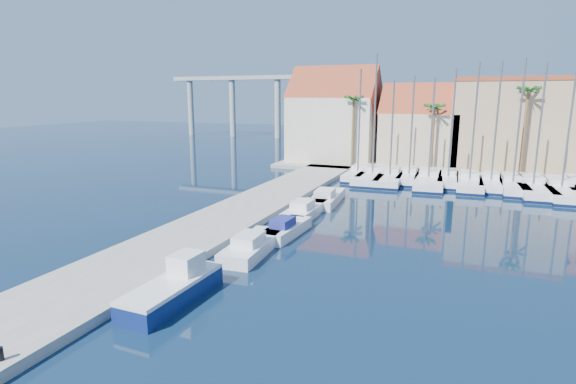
% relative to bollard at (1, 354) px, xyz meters
% --- Properties ---
extents(ground, '(260.00, 260.00, 0.00)m').
position_rel_bollard_xyz_m(ground, '(6.60, 6.56, -0.75)').
color(ground, black).
rests_on(ground, ground).
extents(quay_west, '(6.00, 77.00, 0.50)m').
position_rel_bollard_xyz_m(quay_west, '(-2.40, 20.06, -0.50)').
color(quay_west, gray).
rests_on(quay_west, ground).
extents(shore_north, '(54.00, 16.00, 0.50)m').
position_rel_bollard_xyz_m(shore_north, '(16.60, 54.56, -0.50)').
color(shore_north, gray).
rests_on(shore_north, ground).
extents(bollard, '(0.20, 0.20, 0.50)m').
position_rel_bollard_xyz_m(bollard, '(0.00, 0.00, 0.00)').
color(bollard, black).
rests_on(bollard, quay_west).
extents(fishing_boat, '(2.12, 5.93, 2.06)m').
position_rel_bollard_xyz_m(fishing_boat, '(2.20, 7.20, -0.07)').
color(fishing_boat, navy).
rests_on(fishing_boat, ground).
extents(motorboat_west_0, '(2.47, 6.55, 1.40)m').
position_rel_bollard_xyz_m(motorboat_west_0, '(2.66, 14.67, -0.24)').
color(motorboat_west_0, white).
rests_on(motorboat_west_0, ground).
extents(motorboat_west_1, '(2.01, 5.50, 1.40)m').
position_rel_bollard_xyz_m(motorboat_west_1, '(3.24, 18.80, -0.24)').
color(motorboat_west_1, white).
rests_on(motorboat_west_1, ground).
extents(motorboat_west_2, '(2.07, 6.40, 1.40)m').
position_rel_bollard_xyz_m(motorboat_west_2, '(2.67, 24.39, -0.24)').
color(motorboat_west_2, white).
rests_on(motorboat_west_2, ground).
extents(motorboat_west_3, '(2.75, 7.07, 1.40)m').
position_rel_bollard_xyz_m(motorboat_west_3, '(2.96, 29.42, -0.24)').
color(motorboat_west_3, white).
rests_on(motorboat_west_3, ground).
extents(sailboat_0, '(2.32, 8.61, 12.80)m').
position_rel_bollard_xyz_m(sailboat_0, '(2.80, 43.02, -0.13)').
color(sailboat_0, white).
rests_on(sailboat_0, ground).
extents(sailboat_1, '(3.31, 11.60, 14.31)m').
position_rel_bollard_xyz_m(sailboat_1, '(4.65, 42.66, -0.17)').
color(sailboat_1, white).
rests_on(sailboat_1, ground).
extents(sailboat_2, '(3.33, 10.64, 11.42)m').
position_rel_bollard_xyz_m(sailboat_2, '(6.71, 42.22, -0.19)').
color(sailboat_2, white).
rests_on(sailboat_2, ground).
extents(sailboat_3, '(2.27, 8.34, 11.92)m').
position_rel_bollard_xyz_m(sailboat_3, '(8.72, 43.34, -0.14)').
color(sailboat_3, white).
rests_on(sailboat_3, ground).
extents(sailboat_4, '(3.81, 11.55, 11.67)m').
position_rel_bollard_xyz_m(sailboat_4, '(10.92, 42.25, -0.19)').
color(sailboat_4, white).
rests_on(sailboat_4, ground).
extents(sailboat_5, '(2.37, 8.25, 12.63)m').
position_rel_bollard_xyz_m(sailboat_5, '(12.98, 43.26, -0.13)').
color(sailboat_5, white).
rests_on(sailboat_5, ground).
extents(sailboat_6, '(2.93, 10.02, 13.17)m').
position_rel_bollard_xyz_m(sailboat_6, '(15.19, 42.36, -0.16)').
color(sailboat_6, white).
rests_on(sailboat_6, ground).
extents(sailboat_7, '(2.65, 8.71, 13.23)m').
position_rel_bollard_xyz_m(sailboat_7, '(17.35, 42.66, -0.13)').
color(sailboat_7, white).
rests_on(sailboat_7, ground).
extents(sailboat_8, '(3.07, 9.80, 13.46)m').
position_rel_bollard_xyz_m(sailboat_8, '(19.36, 42.31, -0.15)').
color(sailboat_8, white).
rests_on(sailboat_8, ground).
extents(sailboat_9, '(3.84, 12.14, 12.93)m').
position_rel_bollard_xyz_m(sailboat_9, '(21.20, 42.17, -0.19)').
color(sailboat_9, white).
rests_on(sailboat_9, ground).
extents(sailboat_10, '(3.53, 12.06, 14.82)m').
position_rel_bollard_xyz_m(sailboat_10, '(23.65, 41.61, -0.17)').
color(sailboat_10, white).
rests_on(sailboat_10, ground).
extents(sailboat_11, '(2.42, 8.70, 13.70)m').
position_rel_bollard_xyz_m(sailboat_11, '(25.32, 43.50, -0.12)').
color(sailboat_11, white).
rests_on(sailboat_11, ground).
extents(building_0, '(12.30, 9.00, 13.50)m').
position_rel_bollard_xyz_m(building_0, '(-3.40, 53.56, 5.77)').
color(building_0, beige).
rests_on(building_0, shore_north).
extents(building_1, '(10.30, 8.00, 11.00)m').
position_rel_bollard_xyz_m(building_1, '(8.60, 53.56, 4.55)').
color(building_1, '#C4AE8A').
rests_on(building_1, shore_north).
extents(building_2, '(14.20, 10.20, 11.50)m').
position_rel_bollard_xyz_m(building_2, '(19.60, 54.56, 5.51)').
color(building_2, tan).
rests_on(building_2, shore_north).
extents(palm_0, '(2.60, 2.60, 10.15)m').
position_rel_bollard_xyz_m(palm_0, '(0.60, 48.56, 8.33)').
color(palm_0, brown).
rests_on(palm_0, shore_north).
extents(palm_1, '(2.60, 2.60, 9.15)m').
position_rel_bollard_xyz_m(palm_1, '(10.60, 48.56, 7.38)').
color(palm_1, brown).
rests_on(palm_1, shore_north).
extents(palm_2, '(2.60, 2.60, 11.15)m').
position_rel_bollard_xyz_m(palm_2, '(20.60, 48.56, 9.27)').
color(palm_2, brown).
rests_on(palm_2, shore_north).
extents(viaduct, '(48.00, 2.20, 14.45)m').
position_rel_bollard_xyz_m(viaduct, '(-32.47, 88.56, 9.50)').
color(viaduct, '#9E9E99').
rests_on(viaduct, ground).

